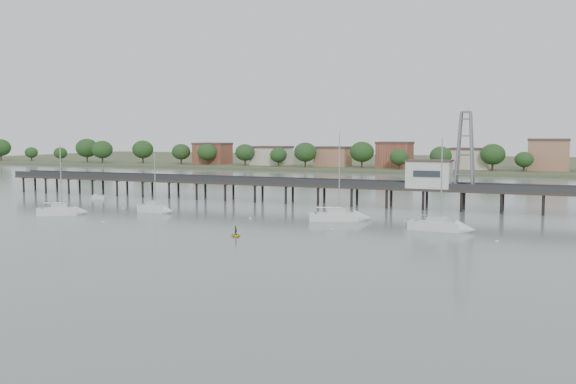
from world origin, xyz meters
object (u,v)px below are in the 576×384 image
(sailboat_a, at_px, (67,211))
(white_tender, at_px, (99,197))
(lattice_tower, at_px, (465,151))
(sailboat_b, at_px, (158,209))
(pier, at_px, (305,185))
(sailboat_d, at_px, (447,227))
(sailboat_c, at_px, (346,217))
(yellow_dinghy, at_px, (236,236))

(sailboat_a, height_order, white_tender, sailboat_a)
(lattice_tower, relative_size, sailboat_a, 1.20)
(sailboat_b, bearing_deg, lattice_tower, 29.76)
(pier, distance_m, sailboat_d, 42.42)
(pier, bearing_deg, white_tender, -169.27)
(lattice_tower, bearing_deg, white_tender, -173.64)
(sailboat_b, xyz_separation_m, white_tender, (-26.01, 16.00, -0.28))
(white_tender, bearing_deg, sailboat_c, -19.21)
(sailboat_b, xyz_separation_m, sailboat_a, (-13.09, -8.70, -0.01))
(sailboat_d, distance_m, sailboat_c, 17.92)
(sailboat_c, bearing_deg, sailboat_b, 160.41)
(sailboat_a, relative_size, sailboat_c, 0.85)
(yellow_dinghy, bearing_deg, sailboat_c, 27.73)
(pier, bearing_deg, sailboat_c, -54.57)
(lattice_tower, distance_m, sailboat_c, 28.96)
(lattice_tower, xyz_separation_m, sailboat_d, (1.07, -26.99, -10.46))
(pier, distance_m, yellow_dinghy, 43.63)
(lattice_tower, distance_m, white_tender, 77.70)
(pier, relative_size, sailboat_c, 9.86)
(sailboat_a, relative_size, sailboat_d, 0.89)
(lattice_tower, distance_m, sailboat_d, 28.97)
(lattice_tower, distance_m, sailboat_a, 72.48)
(lattice_tower, height_order, sailboat_d, lattice_tower)
(white_tender, bearing_deg, yellow_dinghy, -40.90)
(sailboat_a, bearing_deg, lattice_tower, -9.89)
(pier, distance_m, sailboat_a, 46.28)
(pier, height_order, sailboat_a, sailboat_a)
(sailboat_c, bearing_deg, sailboat_d, -41.39)
(sailboat_c, relative_size, white_tender, 4.66)
(pier, distance_m, white_tender, 45.91)
(sailboat_a, distance_m, white_tender, 27.88)
(lattice_tower, bearing_deg, sailboat_a, -152.40)
(pier, bearing_deg, sailboat_b, -127.72)
(pier, distance_m, lattice_tower, 32.34)
(white_tender, xyz_separation_m, yellow_dinghy, (51.14, -34.50, -0.38))
(lattice_tower, bearing_deg, yellow_dinghy, -120.50)
(lattice_tower, relative_size, white_tender, 4.74)
(sailboat_c, bearing_deg, yellow_dinghy, -137.81)
(pier, xyz_separation_m, sailboat_c, (15.45, -21.72, -3.16))
(sailboat_d, relative_size, white_tender, 4.44)
(pier, height_order, sailboat_b, sailboat_b)
(sailboat_d, height_order, yellow_dinghy, sailboat_d)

